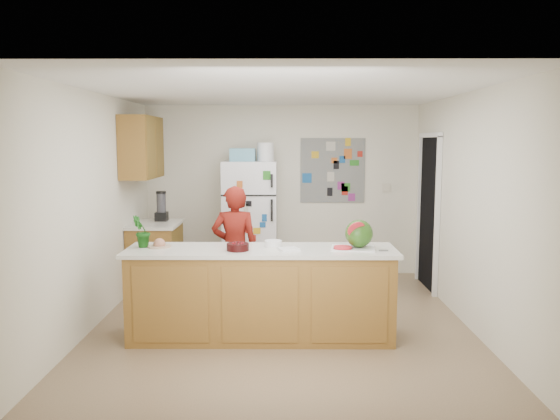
{
  "coord_description": "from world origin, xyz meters",
  "views": [
    {
      "loc": [
        0.02,
        -5.82,
        1.98
      ],
      "look_at": [
        -0.02,
        0.2,
        1.22
      ],
      "focal_mm": 35.0,
      "sensor_mm": 36.0,
      "label": 1
    }
  ],
  "objects_px": {
    "person": "(235,249)",
    "watermelon": "(359,234)",
    "refrigerator": "(250,221)",
    "cherry_bowl": "(238,247)"
  },
  "relations": [
    {
      "from": "refrigerator",
      "to": "cherry_bowl",
      "type": "relative_size",
      "value": 7.79
    },
    {
      "from": "refrigerator",
      "to": "cherry_bowl",
      "type": "xyz_separation_m",
      "value": [
        0.03,
        -2.48,
        0.11
      ]
    },
    {
      "from": "watermelon",
      "to": "cherry_bowl",
      "type": "xyz_separation_m",
      "value": [
        -1.19,
        -0.11,
        -0.11
      ]
    },
    {
      "from": "refrigerator",
      "to": "person",
      "type": "relative_size",
      "value": 1.15
    },
    {
      "from": "person",
      "to": "watermelon",
      "type": "distance_m",
      "value": 1.61
    },
    {
      "from": "refrigerator",
      "to": "person",
      "type": "height_order",
      "value": "refrigerator"
    },
    {
      "from": "person",
      "to": "watermelon",
      "type": "xyz_separation_m",
      "value": [
        1.31,
        -0.88,
        0.33
      ]
    },
    {
      "from": "refrigerator",
      "to": "person",
      "type": "xyz_separation_m",
      "value": [
        -0.09,
        -1.49,
        -0.11
      ]
    },
    {
      "from": "watermelon",
      "to": "cherry_bowl",
      "type": "height_order",
      "value": "watermelon"
    },
    {
      "from": "person",
      "to": "watermelon",
      "type": "relative_size",
      "value": 5.35
    }
  ]
}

